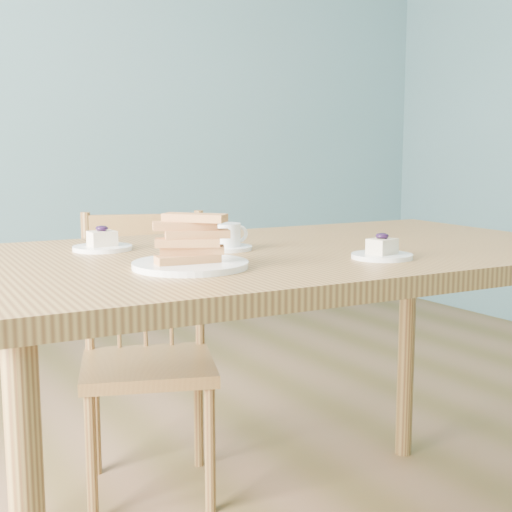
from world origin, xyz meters
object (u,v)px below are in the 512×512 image
at_px(cheesecake_plate_far, 102,244).
at_px(cheesecake_plate_near, 382,252).
at_px(dining_chair, 147,351).
at_px(coffee_cup, 226,239).
at_px(dining_table, 287,282).
at_px(biscotti_plate, 190,251).

bearing_deg(cheesecake_plate_far, cheesecake_plate_near, -43.11).
bearing_deg(dining_chair, coffee_cup, -68.85).
height_order(dining_table, coffee_cup, coffee_cup).
distance_m(dining_table, biscotti_plate, 0.38).
relative_size(cheesecake_plate_near, coffee_cup, 1.06).
relative_size(dining_chair, cheesecake_plate_near, 6.35).
xyz_separation_m(dining_chair, cheesecake_plate_near, (0.23, -0.82, 0.40)).
bearing_deg(dining_table, dining_chair, 107.00).
bearing_deg(coffee_cup, cheesecake_plate_far, 157.79).
height_order(coffee_cup, biscotti_plate, biscotti_plate).
distance_m(dining_chair, cheesecake_plate_far, 0.60).
bearing_deg(coffee_cup, dining_chair, 98.20).
distance_m(dining_table, cheesecake_plate_far, 0.46).
height_order(dining_table, cheesecake_plate_far, cheesecake_plate_far).
relative_size(dining_chair, coffee_cup, 6.72).
bearing_deg(biscotti_plate, dining_chair, 74.51).
relative_size(cheesecake_plate_near, cheesecake_plate_far, 0.96).
bearing_deg(biscotti_plate, cheesecake_plate_far, 100.56).
xyz_separation_m(cheesecake_plate_near, biscotti_plate, (-0.43, 0.11, 0.02)).
bearing_deg(cheesecake_plate_near, biscotti_plate, 165.39).
distance_m(cheesecake_plate_far, biscotti_plate, 0.36).
height_order(dining_chair, cheesecake_plate_far, cheesecake_plate_far).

